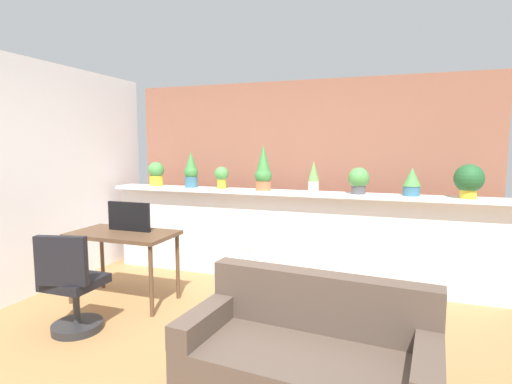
{
  "coord_description": "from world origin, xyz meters",
  "views": [
    {
      "loc": [
        1.19,
        -2.64,
        1.66
      ],
      "look_at": [
        -0.13,
        1.12,
        1.19
      ],
      "focal_mm": 28.13,
      "sensor_mm": 36.0,
      "label": 1
    }
  ],
  "objects_px": {
    "potted_plant_1": "(191,171)",
    "potted_plant_2": "(221,176)",
    "potted_plant_6": "(412,181)",
    "vase_on_shelf": "(246,254)",
    "tv_monitor": "(129,216)",
    "couch": "(308,363)",
    "potted_plant_5": "(359,180)",
    "potted_plant_0": "(156,173)",
    "potted_plant_3": "(263,170)",
    "potted_plant_4": "(314,176)",
    "desk": "(123,240)",
    "office_chair": "(72,291)",
    "potted_plant_7": "(469,180)",
    "side_cube_shelf": "(241,287)"
  },
  "relations": [
    {
      "from": "potted_plant_3",
      "to": "tv_monitor",
      "type": "relative_size",
      "value": 1.09
    },
    {
      "from": "potted_plant_4",
      "to": "vase_on_shelf",
      "type": "height_order",
      "value": "potted_plant_4"
    },
    {
      "from": "potted_plant_6",
      "to": "potted_plant_7",
      "type": "bearing_deg",
      "value": -5.67
    },
    {
      "from": "side_cube_shelf",
      "to": "potted_plant_5",
      "type": "bearing_deg",
      "value": 44.44
    },
    {
      "from": "potted_plant_6",
      "to": "couch",
      "type": "bearing_deg",
      "value": -106.21
    },
    {
      "from": "potted_plant_2",
      "to": "potted_plant_6",
      "type": "relative_size",
      "value": 0.91
    },
    {
      "from": "tv_monitor",
      "to": "potted_plant_1",
      "type": "bearing_deg",
      "value": 81.21
    },
    {
      "from": "potted_plant_1",
      "to": "potted_plant_2",
      "type": "height_order",
      "value": "potted_plant_1"
    },
    {
      "from": "potted_plant_0",
      "to": "couch",
      "type": "height_order",
      "value": "potted_plant_0"
    },
    {
      "from": "potted_plant_6",
      "to": "tv_monitor",
      "type": "height_order",
      "value": "potted_plant_6"
    },
    {
      "from": "potted_plant_3",
      "to": "vase_on_shelf",
      "type": "bearing_deg",
      "value": -81.84
    },
    {
      "from": "side_cube_shelf",
      "to": "vase_on_shelf",
      "type": "xyz_separation_m",
      "value": [
        0.05,
        0.02,
        0.34
      ]
    },
    {
      "from": "potted_plant_0",
      "to": "potted_plant_6",
      "type": "xyz_separation_m",
      "value": [
        3.22,
        -0.02,
        -0.01
      ]
    },
    {
      "from": "potted_plant_1",
      "to": "couch",
      "type": "relative_size",
      "value": 0.29
    },
    {
      "from": "potted_plant_6",
      "to": "vase_on_shelf",
      "type": "height_order",
      "value": "potted_plant_6"
    },
    {
      "from": "potted_plant_7",
      "to": "vase_on_shelf",
      "type": "xyz_separation_m",
      "value": [
        -2.08,
        -0.95,
        -0.72
      ]
    },
    {
      "from": "vase_on_shelf",
      "to": "potted_plant_3",
      "type": "bearing_deg",
      "value": 98.16
    },
    {
      "from": "potted_plant_3",
      "to": "potted_plant_7",
      "type": "bearing_deg",
      "value": -0.2
    },
    {
      "from": "potted_plant_1",
      "to": "potted_plant_0",
      "type": "bearing_deg",
      "value": 177.53
    },
    {
      "from": "potted_plant_7",
      "to": "potted_plant_4",
      "type": "bearing_deg",
      "value": 178.99
    },
    {
      "from": "desk",
      "to": "office_chair",
      "type": "relative_size",
      "value": 1.21
    },
    {
      "from": "potted_plant_0",
      "to": "office_chair",
      "type": "bearing_deg",
      "value": -78.56
    },
    {
      "from": "vase_on_shelf",
      "to": "couch",
      "type": "bearing_deg",
      "value": -54.42
    },
    {
      "from": "tv_monitor",
      "to": "office_chair",
      "type": "relative_size",
      "value": 0.56
    },
    {
      "from": "potted_plant_6",
      "to": "potted_plant_7",
      "type": "height_order",
      "value": "potted_plant_7"
    },
    {
      "from": "potted_plant_3",
      "to": "potted_plant_7",
      "type": "height_order",
      "value": "potted_plant_3"
    },
    {
      "from": "potted_plant_1",
      "to": "desk",
      "type": "relative_size",
      "value": 0.42
    },
    {
      "from": "potted_plant_5",
      "to": "tv_monitor",
      "type": "height_order",
      "value": "potted_plant_5"
    },
    {
      "from": "potted_plant_0",
      "to": "desk",
      "type": "relative_size",
      "value": 0.29
    },
    {
      "from": "potted_plant_7",
      "to": "desk",
      "type": "bearing_deg",
      "value": -161.84
    },
    {
      "from": "potted_plant_2",
      "to": "potted_plant_6",
      "type": "distance_m",
      "value": 2.23
    },
    {
      "from": "potted_plant_6",
      "to": "couch",
      "type": "distance_m",
      "value": 2.54
    },
    {
      "from": "potted_plant_7",
      "to": "couch",
      "type": "bearing_deg",
      "value": -118.57
    },
    {
      "from": "potted_plant_4",
      "to": "tv_monitor",
      "type": "xyz_separation_m",
      "value": [
        -1.77,
        -1.06,
        -0.4
      ]
    },
    {
      "from": "potted_plant_6",
      "to": "office_chair",
      "type": "bearing_deg",
      "value": -145.28
    },
    {
      "from": "tv_monitor",
      "to": "potted_plant_5",
      "type": "bearing_deg",
      "value": 25.12
    },
    {
      "from": "vase_on_shelf",
      "to": "potted_plant_2",
      "type": "bearing_deg",
      "value": 125.5
    },
    {
      "from": "potted_plant_3",
      "to": "potted_plant_5",
      "type": "bearing_deg",
      "value": 1.35
    },
    {
      "from": "tv_monitor",
      "to": "vase_on_shelf",
      "type": "distance_m",
      "value": 1.34
    },
    {
      "from": "potted_plant_0",
      "to": "potted_plant_3",
      "type": "bearing_deg",
      "value": -2.31
    },
    {
      "from": "potted_plant_4",
      "to": "couch",
      "type": "xyz_separation_m",
      "value": [
        0.42,
        -2.22,
        -1.02
      ]
    },
    {
      "from": "potted_plant_4",
      "to": "office_chair",
      "type": "xyz_separation_m",
      "value": [
        -1.75,
        -1.93,
        -0.91
      ]
    },
    {
      "from": "couch",
      "to": "tv_monitor",
      "type": "bearing_deg",
      "value": 152.24
    },
    {
      "from": "potted_plant_5",
      "to": "tv_monitor",
      "type": "xyz_separation_m",
      "value": [
        -2.28,
        -1.07,
        -0.37
      ]
    },
    {
      "from": "potted_plant_0",
      "to": "potted_plant_3",
      "type": "distance_m",
      "value": 1.54
    },
    {
      "from": "potted_plant_3",
      "to": "potted_plant_4",
      "type": "xyz_separation_m",
      "value": [
        0.61,
        0.02,
        -0.06
      ]
    },
    {
      "from": "potted_plant_3",
      "to": "couch",
      "type": "relative_size",
      "value": 0.34
    },
    {
      "from": "potted_plant_3",
      "to": "side_cube_shelf",
      "type": "distance_m",
      "value": 1.49
    },
    {
      "from": "office_chair",
      "to": "side_cube_shelf",
      "type": "height_order",
      "value": "office_chair"
    },
    {
      "from": "potted_plant_1",
      "to": "potted_plant_2",
      "type": "bearing_deg",
      "value": -2.69
    }
  ]
}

